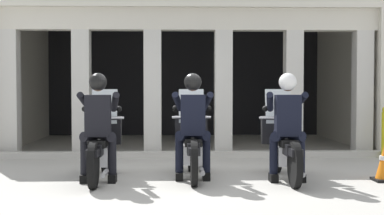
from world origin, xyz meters
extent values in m
plane|color=#A8A59E|center=(0.00, 3.00, 0.00)|extent=(80.00, 80.00, 0.00)
cube|color=black|center=(0.01, 7.61, 1.48)|extent=(8.18, 0.24, 2.97)
cube|color=beige|center=(0.01, 2.87, 2.75)|extent=(8.18, 0.36, 0.44)
cube|color=beige|center=(0.01, 5.17, 3.05)|extent=(8.18, 5.29, 0.16)
cube|color=beige|center=(-3.98, 5.17, 1.48)|extent=(0.30, 5.29, 2.97)
cube|color=beige|center=(4.00, 5.17, 1.48)|extent=(0.30, 5.29, 2.97)
cube|color=beige|center=(-3.58, 2.87, 1.26)|extent=(0.35, 0.36, 2.53)
cube|color=beige|center=(-2.15, 2.87, 1.26)|extent=(0.35, 0.36, 2.53)
cube|color=beige|center=(-0.71, 2.87, 1.26)|extent=(0.35, 0.36, 2.53)
cube|color=beige|center=(0.73, 2.87, 1.26)|extent=(0.35, 0.36, 2.53)
cube|color=beige|center=(2.16, 2.87, 1.26)|extent=(0.35, 0.36, 2.53)
cube|color=beige|center=(3.60, 2.87, 1.26)|extent=(0.35, 0.36, 2.53)
cube|color=#B7B5AD|center=(0.01, 2.37, 0.06)|extent=(7.78, 0.24, 0.12)
cylinder|color=black|center=(-1.37, 0.44, 0.32)|extent=(0.09, 0.64, 0.64)
cylinder|color=black|center=(-1.37, -0.96, 0.32)|extent=(0.09, 0.64, 0.64)
cube|color=black|center=(-1.37, 0.44, 0.53)|extent=(0.14, 0.44, 0.08)
cube|color=silver|center=(-1.37, -0.31, 0.37)|extent=(0.28, 0.44, 0.28)
cube|color=black|center=(-1.37, -0.26, 0.50)|extent=(0.18, 1.24, 0.16)
ellipsoid|color=black|center=(-1.37, -0.04, 0.68)|extent=(0.26, 0.48, 0.22)
cube|color=black|center=(-1.37, -0.44, 0.57)|extent=(0.24, 0.52, 0.10)
cube|color=black|center=(-1.37, -0.90, 0.50)|extent=(0.16, 0.48, 0.10)
cylinder|color=silver|center=(-1.37, 0.38, 0.56)|extent=(0.05, 0.24, 0.53)
cube|color=black|center=(-1.37, 0.32, 0.70)|extent=(0.52, 0.16, 0.44)
sphere|color=silver|center=(-1.37, 0.42, 0.72)|extent=(0.18, 0.18, 0.18)
cube|color=silver|center=(-1.37, 0.30, 1.07)|extent=(0.40, 0.14, 0.54)
cylinder|color=silver|center=(-1.37, 0.22, 0.90)|extent=(0.62, 0.04, 0.04)
cylinder|color=silver|center=(-1.25, -0.66, 0.18)|extent=(0.07, 0.55, 0.07)
cube|color=black|center=(-1.37, -0.46, 0.97)|extent=(0.36, 0.22, 0.60)
cube|color=#14193F|center=(-1.37, -0.34, 0.99)|extent=(0.05, 0.02, 0.32)
sphere|color=#936B51|center=(-1.37, -0.44, 1.43)|extent=(0.21, 0.21, 0.21)
sphere|color=black|center=(-1.37, -0.44, 1.46)|extent=(0.26, 0.26, 0.26)
cylinder|color=black|center=(-1.23, -0.44, 0.66)|extent=(0.26, 0.29, 0.17)
cylinder|color=black|center=(-1.17, -0.44, 0.39)|extent=(0.12, 0.12, 0.53)
cube|color=black|center=(-1.17, -0.43, 0.06)|extent=(0.11, 0.26, 0.12)
cylinder|color=black|center=(-1.51, -0.44, 0.66)|extent=(0.26, 0.29, 0.17)
cylinder|color=black|center=(-1.57, -0.44, 0.39)|extent=(0.12, 0.12, 0.53)
cube|color=black|center=(-1.57, -0.43, 0.06)|extent=(0.11, 0.26, 0.12)
cylinder|color=black|center=(-1.15, -0.23, 1.16)|extent=(0.19, 0.48, 0.31)
sphere|color=black|center=(-1.11, -0.02, 1.05)|extent=(0.09, 0.09, 0.09)
cylinder|color=black|center=(-1.59, -0.23, 1.16)|extent=(0.19, 0.48, 0.31)
sphere|color=black|center=(-1.63, -0.02, 1.05)|extent=(0.09, 0.09, 0.09)
cylinder|color=black|center=(0.00, 0.59, 0.32)|extent=(0.09, 0.64, 0.64)
cylinder|color=black|center=(0.00, -0.81, 0.32)|extent=(0.09, 0.64, 0.64)
cube|color=black|center=(0.00, 0.59, 0.53)|extent=(0.14, 0.44, 0.08)
cube|color=silver|center=(0.00, -0.16, 0.37)|extent=(0.28, 0.44, 0.28)
cube|color=black|center=(0.00, -0.11, 0.50)|extent=(0.18, 1.24, 0.16)
ellipsoid|color=#1E2338|center=(0.00, 0.11, 0.68)|extent=(0.26, 0.48, 0.22)
cube|color=black|center=(0.00, -0.29, 0.57)|extent=(0.24, 0.52, 0.10)
cube|color=black|center=(0.00, -0.75, 0.50)|extent=(0.16, 0.48, 0.10)
cylinder|color=silver|center=(0.00, 0.53, 0.56)|extent=(0.05, 0.24, 0.53)
cube|color=black|center=(0.00, 0.47, 0.70)|extent=(0.52, 0.16, 0.44)
sphere|color=silver|center=(0.00, 0.57, 0.72)|extent=(0.18, 0.18, 0.18)
cube|color=silver|center=(0.00, 0.45, 1.07)|extent=(0.40, 0.14, 0.54)
cylinder|color=silver|center=(0.00, 0.37, 0.90)|extent=(0.62, 0.04, 0.04)
cylinder|color=silver|center=(0.12, -0.51, 0.18)|extent=(0.07, 0.55, 0.07)
cube|color=black|center=(0.00, -0.31, 0.97)|extent=(0.36, 0.22, 0.60)
cube|color=#14193F|center=(0.00, -0.19, 0.99)|extent=(0.05, 0.02, 0.32)
sphere|color=tan|center=(0.00, -0.29, 1.43)|extent=(0.21, 0.21, 0.21)
sphere|color=black|center=(0.00, -0.29, 1.46)|extent=(0.26, 0.26, 0.26)
cylinder|color=black|center=(0.14, -0.29, 0.66)|extent=(0.26, 0.29, 0.17)
cylinder|color=black|center=(0.20, -0.29, 0.39)|extent=(0.12, 0.12, 0.53)
cube|color=black|center=(0.20, -0.28, 0.06)|extent=(0.11, 0.26, 0.12)
cylinder|color=black|center=(-0.14, -0.29, 0.66)|extent=(0.26, 0.29, 0.17)
cylinder|color=black|center=(-0.20, -0.29, 0.39)|extent=(0.12, 0.12, 0.53)
cube|color=black|center=(-0.20, -0.28, 0.06)|extent=(0.11, 0.26, 0.12)
cylinder|color=black|center=(0.22, -0.08, 1.16)|extent=(0.19, 0.48, 0.31)
sphere|color=black|center=(0.26, 0.13, 1.05)|extent=(0.09, 0.09, 0.09)
cylinder|color=black|center=(-0.22, -0.08, 1.16)|extent=(0.19, 0.48, 0.31)
sphere|color=black|center=(-0.26, 0.13, 1.05)|extent=(0.09, 0.09, 0.09)
cylinder|color=black|center=(1.37, 0.41, 0.32)|extent=(0.09, 0.64, 0.64)
cylinder|color=black|center=(1.37, -0.99, 0.32)|extent=(0.09, 0.64, 0.64)
cube|color=black|center=(1.37, 0.41, 0.53)|extent=(0.14, 0.44, 0.08)
cube|color=silver|center=(1.37, -0.34, 0.37)|extent=(0.28, 0.44, 0.28)
cube|color=black|center=(1.37, -0.29, 0.50)|extent=(0.18, 1.24, 0.16)
ellipsoid|color=#1E2338|center=(1.37, -0.07, 0.68)|extent=(0.26, 0.48, 0.22)
cube|color=black|center=(1.37, -0.47, 0.57)|extent=(0.24, 0.52, 0.10)
cube|color=black|center=(1.37, -0.93, 0.50)|extent=(0.16, 0.48, 0.10)
cylinder|color=silver|center=(1.37, 0.35, 0.56)|extent=(0.05, 0.24, 0.53)
cube|color=black|center=(1.37, 0.29, 0.70)|extent=(0.52, 0.16, 0.44)
sphere|color=silver|center=(1.37, 0.39, 0.72)|extent=(0.18, 0.18, 0.18)
cube|color=silver|center=(1.37, 0.27, 1.07)|extent=(0.40, 0.14, 0.54)
cylinder|color=silver|center=(1.37, 0.19, 0.90)|extent=(0.62, 0.04, 0.04)
cylinder|color=silver|center=(1.49, -0.69, 0.18)|extent=(0.07, 0.55, 0.07)
cube|color=black|center=(1.37, -0.49, 0.97)|extent=(0.36, 0.22, 0.60)
cube|color=#14193F|center=(1.37, -0.37, 0.99)|extent=(0.05, 0.02, 0.32)
sphere|color=#936B51|center=(1.37, -0.47, 1.43)|extent=(0.21, 0.21, 0.21)
sphere|color=silver|center=(1.37, -0.47, 1.46)|extent=(0.26, 0.26, 0.26)
cylinder|color=black|center=(1.51, -0.47, 0.66)|extent=(0.26, 0.29, 0.17)
cylinder|color=black|center=(1.57, -0.47, 0.39)|extent=(0.12, 0.12, 0.53)
cube|color=black|center=(1.57, -0.46, 0.06)|extent=(0.11, 0.26, 0.12)
cylinder|color=black|center=(1.23, -0.47, 0.66)|extent=(0.26, 0.29, 0.17)
cylinder|color=black|center=(1.17, -0.47, 0.39)|extent=(0.12, 0.12, 0.53)
cube|color=black|center=(1.17, -0.46, 0.06)|extent=(0.11, 0.26, 0.12)
cylinder|color=black|center=(1.59, -0.26, 1.16)|extent=(0.19, 0.48, 0.31)
sphere|color=black|center=(1.63, -0.05, 1.05)|extent=(0.09, 0.09, 0.09)
cylinder|color=black|center=(1.15, -0.26, 1.16)|extent=(0.19, 0.48, 0.31)
sphere|color=black|center=(1.11, -0.05, 1.05)|extent=(0.09, 0.09, 0.09)
camera|label=1|loc=(-0.28, -8.54, 1.39)|focal=52.45mm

